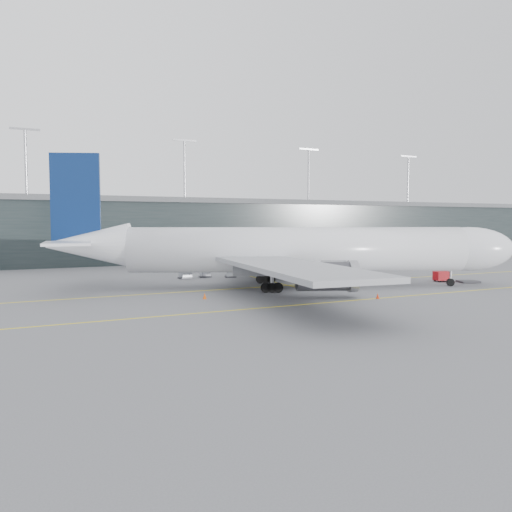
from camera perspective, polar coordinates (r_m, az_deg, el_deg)
name	(u,v)px	position (r m, az deg, el deg)	size (l,w,h in m)	color
ground	(247,284)	(77.07, -1.01, -3.24)	(320.00, 320.00, 0.00)	slate
taxiline_a	(258,287)	(73.47, 0.27, -3.58)	(160.00, 0.25, 0.02)	yellow
taxiline_b	(317,303)	(59.59, 6.94, -5.39)	(160.00, 0.25, 0.02)	yellow
taxiline_lead_main	(228,271)	(97.30, -3.17, -1.73)	(0.25, 60.00, 0.02)	yellow
terminal	(155,229)	(131.53, -11.47, 3.01)	(240.00, 36.00, 29.00)	#1D2727
main_aircraft	(294,251)	(72.90, 4.36, 0.60)	(65.95, 60.94, 19.25)	white
jet_bridge	(270,242)	(105.69, 1.58, 1.62)	(13.91, 46.18, 7.11)	#2A2A2F
gse_cart	(442,276)	(85.80, 20.45, -2.14)	(2.58, 1.85, 1.63)	#BA0D14
baggage_dolly	(468,281)	(85.81, 23.09, -2.70)	(2.99, 2.39, 0.30)	#323236
uld_a	(185,273)	(85.05, -8.08, -1.90)	(2.40, 2.04, 1.96)	#3B3B40
uld_b	(205,272)	(86.53, -5.84, -1.83)	(2.10, 1.73, 1.80)	#3B3B40
uld_c	(230,272)	(86.07, -2.94, -1.88)	(2.17, 1.89, 1.70)	#3B3B40
cone_nose	(448,277)	(90.32, 21.06, -2.21)	(0.44, 0.44, 0.70)	#DB5B0C
cone_wing_stbd	(378,296)	(64.49, 13.73, -4.45)	(0.45, 0.45, 0.71)	red
cone_wing_port	(260,272)	(91.57, 0.50, -1.86)	(0.45, 0.45, 0.71)	#D44D0B
cone_tail	(205,296)	(62.72, -5.89, -4.57)	(0.49, 0.49, 0.77)	#D54E0B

